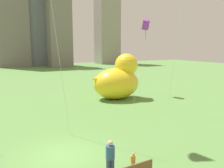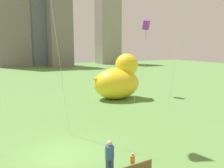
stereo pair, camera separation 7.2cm
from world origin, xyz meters
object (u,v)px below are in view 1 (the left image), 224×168
at_px(person_child, 133,161).
at_px(kite_purple, 146,25).
at_px(person_adult, 110,156).
at_px(giant_inflatable_duck, 118,80).

bearing_deg(person_child, kite_purple, 54.11).
height_order(person_adult, kite_purple, kite_purple).
relative_size(person_adult, giant_inflatable_duck, 0.28).
distance_m(person_adult, person_child, 1.19).
xyz_separation_m(person_child, giant_inflatable_duck, (6.74, 14.26, 1.64)).
xyz_separation_m(giant_inflatable_duck, kite_purple, (4.15, 0.80, 6.21)).
height_order(person_child, giant_inflatable_duck, giant_inflatable_duck).
xyz_separation_m(person_adult, giant_inflatable_duck, (7.85, 14.09, 1.23)).
bearing_deg(kite_purple, person_child, -125.89).
bearing_deg(person_adult, person_child, -9.05).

